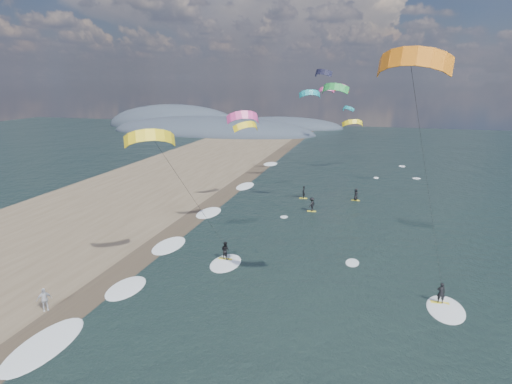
# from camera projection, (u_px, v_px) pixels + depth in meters

# --- Properties ---
(ground) EXTENTS (260.00, 260.00, 0.00)m
(ground) POSITION_uv_depth(u_px,v_px,m) (218.00, 355.00, 25.66)
(ground) COLOR black
(ground) RESTS_ON ground
(sand_strip) EXTENTS (26.00, 240.00, 0.00)m
(sand_strip) POSITION_uv_depth(u_px,v_px,m) (21.00, 250.00, 41.22)
(sand_strip) COLOR brown
(sand_strip) RESTS_ON ground
(wet_sand_strip) EXTENTS (3.00, 240.00, 0.00)m
(wet_sand_strip) POSITION_uv_depth(u_px,v_px,m) (131.00, 265.00, 38.09)
(wet_sand_strip) COLOR #382D23
(wet_sand_strip) RESTS_ON ground
(coastal_hills) EXTENTS (80.00, 41.00, 15.00)m
(coastal_hills) POSITION_uv_depth(u_px,v_px,m) (206.00, 129.00, 137.67)
(coastal_hills) COLOR #3D4756
(coastal_hills) RESTS_ON ground
(kitesurfer_near_a) EXTENTS (7.72, 8.70, 18.09)m
(kitesurfer_near_a) POSITION_uv_depth(u_px,v_px,m) (419.00, 122.00, 24.33)
(kitesurfer_near_a) COLOR yellow
(kitesurfer_near_a) RESTS_ON ground
(kitesurfer_near_b) EXTENTS (7.10, 9.00, 13.15)m
(kitesurfer_near_b) POSITION_uv_depth(u_px,v_px,m) (177.00, 179.00, 33.68)
(kitesurfer_near_b) COLOR yellow
(kitesurfer_near_b) RESTS_ON ground
(far_kitesurfers) EXTENTS (8.10, 7.58, 1.81)m
(far_kitesurfers) POSITION_uv_depth(u_px,v_px,m) (323.00, 199.00, 55.36)
(far_kitesurfers) COLOR yellow
(far_kitesurfers) RESTS_ON ground
(bg_kite_field) EXTENTS (15.03, 72.96, 9.43)m
(bg_kite_field) POSITION_uv_depth(u_px,v_px,m) (325.00, 98.00, 73.18)
(bg_kite_field) COLOR #D83F8C
(bg_kite_field) RESTS_ON ground
(shoreline_surf) EXTENTS (2.40, 79.40, 0.11)m
(shoreline_surf) POSITION_uv_depth(u_px,v_px,m) (168.00, 246.00, 42.19)
(shoreline_surf) COLOR white
(shoreline_surf) RESTS_ON ground
(beach_walker) EXTENTS (1.01, 1.02, 1.73)m
(beach_walker) POSITION_uv_depth(u_px,v_px,m) (44.00, 299.00, 30.40)
(beach_walker) COLOR silver
(beach_walker) RESTS_ON ground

